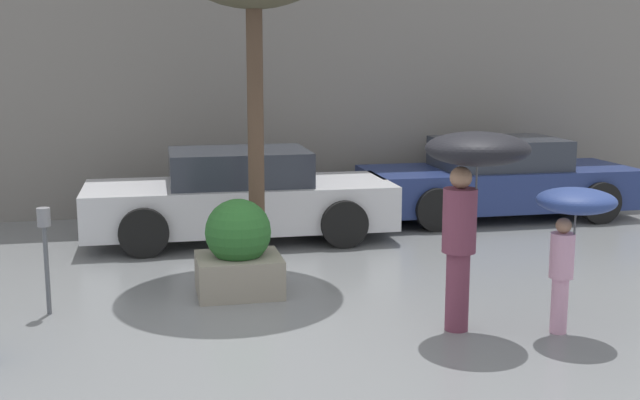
# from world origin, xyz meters

# --- Properties ---
(ground_plane) EXTENTS (40.00, 40.00, 0.00)m
(ground_plane) POSITION_xyz_m (0.00, 0.00, 0.00)
(ground_plane) COLOR slate
(building_facade) EXTENTS (18.00, 0.30, 6.00)m
(building_facade) POSITION_xyz_m (0.00, 6.50, 3.00)
(building_facade) COLOR gray
(building_facade) RESTS_ON ground
(planter_box) EXTENTS (0.98, 0.86, 1.13)m
(planter_box) POSITION_xyz_m (-0.20, 1.44, 0.51)
(planter_box) COLOR gray
(planter_box) RESTS_ON ground
(person_adult) EXTENTS (1.03, 1.03, 2.03)m
(person_adult) POSITION_xyz_m (1.92, -0.35, 1.60)
(person_adult) COLOR brown
(person_adult) RESTS_ON ground
(person_child) EXTENTS (0.77, 0.77, 1.49)m
(person_child) POSITION_xyz_m (2.85, -0.65, 1.19)
(person_child) COLOR #D199B7
(person_child) RESTS_ON ground
(parked_car_near) EXTENTS (4.61, 2.03, 1.36)m
(parked_car_near) POSITION_xyz_m (0.15, 4.32, 0.64)
(parked_car_near) COLOR silver
(parked_car_near) RESTS_ON ground
(parked_car_far) EXTENTS (4.64, 2.01, 1.36)m
(parked_car_far) POSITION_xyz_m (4.70, 5.04, 0.64)
(parked_car_far) COLOR navy
(parked_car_far) RESTS_ON ground
(parking_meter) EXTENTS (0.14, 0.14, 1.17)m
(parking_meter) POSITION_xyz_m (-2.30, 1.12, 0.85)
(parking_meter) COLOR #595B60
(parking_meter) RESTS_ON ground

